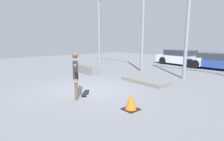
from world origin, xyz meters
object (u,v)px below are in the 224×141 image
at_px(parked_car_blue, 219,61).
at_px(parked_car_white, 181,58).
at_px(skateboard, 86,93).
at_px(grind_box, 88,69).
at_px(manual_pad, 144,81).
at_px(skateboarder, 76,73).
at_px(traffic_cone, 131,102).

bearing_deg(parked_car_blue, parked_car_white, 176.89).
xyz_separation_m(skateboard, parked_car_blue, (1.20, 11.10, 0.55)).
height_order(grind_box, manual_pad, grind_box).
bearing_deg(skateboarder, parked_car_white, 129.95).
relative_size(skateboarder, parked_car_white, 0.39).
bearing_deg(traffic_cone, parked_car_blue, 95.93).
relative_size(parked_car_white, parked_car_blue, 0.98).
relative_size(skateboarder, skateboard, 2.40).
distance_m(skateboard, manual_pad, 3.42).
bearing_deg(skateboarder, parked_car_blue, 115.03).
xyz_separation_m(grind_box, parked_car_white, (1.93, 8.62, 0.38)).
relative_size(skateboard, parked_car_white, 0.16).
relative_size(manual_pad, parked_car_blue, 0.55).
bearing_deg(parked_car_blue, skateboard, -97.94).
bearing_deg(manual_pad, grind_box, -168.19).
bearing_deg(skateboarder, skateboard, 147.43).
relative_size(skateboarder, parked_car_blue, 0.38).
xyz_separation_m(manual_pad, parked_car_white, (-2.18, 7.76, 0.57)).
bearing_deg(parked_car_blue, manual_pad, -98.52).
xyz_separation_m(skateboard, manual_pad, (0.29, 3.41, 0.03)).
height_order(parked_car_white, traffic_cone, parked_car_white).
bearing_deg(parked_car_blue, grind_box, -122.17).
bearing_deg(parked_car_white, skateboard, -74.65).
relative_size(manual_pad, parked_car_white, 0.56).
bearing_deg(grind_box, skateboard, -33.79).
xyz_separation_m(skateboarder, parked_car_blue, (0.88, 11.70, -0.40)).
bearing_deg(grind_box, parked_car_blue, 59.60).
height_order(grind_box, traffic_cone, same).
xyz_separation_m(parked_car_blue, traffic_cone, (1.13, -10.86, -0.35)).
relative_size(parked_car_white, traffic_cone, 8.36).
height_order(grind_box, parked_car_blue, parked_car_blue).
distance_m(skateboarder, skateboard, 1.16).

